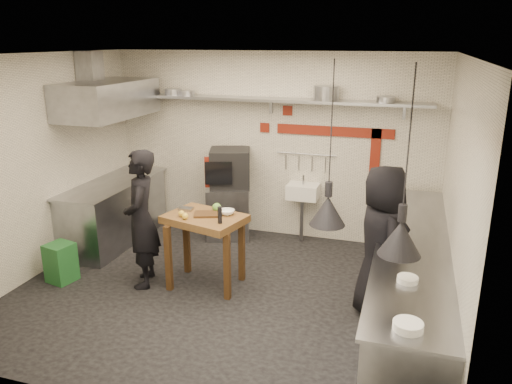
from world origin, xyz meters
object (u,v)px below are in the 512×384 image
(combi_oven, at_px, (230,168))
(prep_table, at_px, (206,251))
(chef_left, at_px, (141,219))
(green_bin, at_px, (61,262))
(chef_right, at_px, (381,243))
(oven_stand, at_px, (228,212))

(combi_oven, xyz_separation_m, prep_table, (0.28, -1.64, -0.63))
(combi_oven, distance_m, prep_table, 1.78)
(combi_oven, relative_size, chef_left, 0.34)
(green_bin, distance_m, prep_table, 1.87)
(combi_oven, height_order, chef_left, chef_left)
(combi_oven, relative_size, chef_right, 0.34)
(green_bin, height_order, chef_left, chef_left)
(combi_oven, relative_size, prep_table, 0.64)
(chef_left, bearing_deg, green_bin, -97.57)
(combi_oven, relative_size, green_bin, 1.18)
(oven_stand, height_order, combi_oven, combi_oven)
(combi_oven, xyz_separation_m, chef_right, (2.37, -1.70, -0.23))
(prep_table, bearing_deg, green_bin, -151.36)
(prep_table, height_order, chef_left, chef_left)
(prep_table, relative_size, chef_right, 0.54)
(oven_stand, bearing_deg, combi_oven, 31.05)
(chef_left, height_order, chef_right, chef_left)
(combi_oven, height_order, prep_table, combi_oven)
(combi_oven, distance_m, chef_left, 1.91)
(oven_stand, xyz_separation_m, chef_right, (2.40, -1.67, 0.46))
(oven_stand, height_order, chef_left, chef_left)
(prep_table, bearing_deg, chef_left, -150.89)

